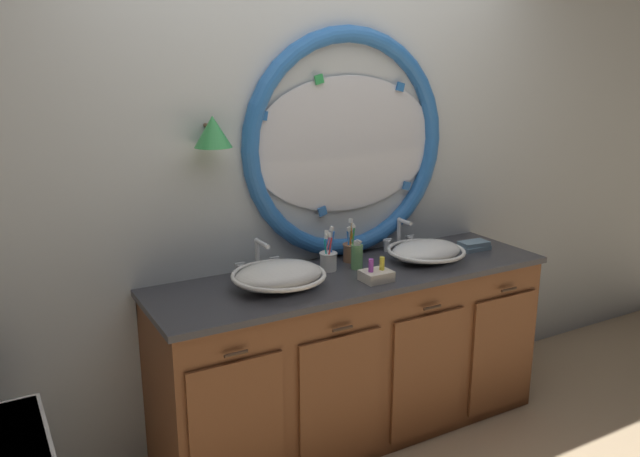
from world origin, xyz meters
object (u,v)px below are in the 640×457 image
toothbrush_holder_right (352,251)px  toiletry_basket (376,275)px  sink_basin_left (279,275)px  toothbrush_holder_left (328,259)px  folded_hand_towel (474,246)px  soap_dispenser (357,256)px  sink_basin_right (426,251)px

toothbrush_holder_right → toiletry_basket: (-0.06, -0.31, -0.03)m
sink_basin_left → toothbrush_holder_left: bearing=19.2°
toothbrush_holder_right → folded_hand_towel: toothbrush_holder_right is taller
toothbrush_holder_left → toiletry_basket: bearing=-64.4°
sink_basin_left → toiletry_basket: size_ratio=3.13×
toothbrush_holder_left → soap_dispenser: bearing=-19.4°
toothbrush_holder_left → folded_hand_towel: 0.88m
sink_basin_right → toothbrush_holder_left: size_ratio=1.83×
folded_hand_towel → toiletry_basket: toiletry_basket is taller
toothbrush_holder_left → toiletry_basket: size_ratio=1.59×
sink_basin_left → folded_hand_towel: size_ratio=2.53×
soap_dispenser → toiletry_basket: (-0.02, -0.20, -0.04)m
sink_basin_left → soap_dispenser: bearing=8.1°
toothbrush_holder_left → toiletry_basket: toothbrush_holder_left is taller
sink_basin_right → toothbrush_holder_right: size_ratio=1.80×
sink_basin_left → toothbrush_holder_right: 0.54m
toothbrush_holder_right → sink_basin_right: bearing=-27.9°
sink_basin_right → soap_dispenser: bearing=170.2°
sink_basin_left → sink_basin_right: bearing=-0.0°
sink_basin_right → toiletry_basket: toiletry_basket is taller
sink_basin_right → folded_hand_towel: 0.36m
sink_basin_left → soap_dispenser: soap_dispenser is taller
sink_basin_left → folded_hand_towel: 1.20m
folded_hand_towel → toothbrush_holder_right: bearing=167.6°
sink_basin_left → toiletry_basket: 0.46m
toiletry_basket → soap_dispenser: bearing=84.7°
folded_hand_towel → toiletry_basket: size_ratio=1.24×
sink_basin_right → folded_hand_towel: sink_basin_right is taller
toothbrush_holder_left → folded_hand_towel: size_ratio=1.28×
toothbrush_holder_right → folded_hand_towel: 0.71m
toothbrush_holder_right → folded_hand_towel: bearing=-12.4°
folded_hand_towel → toiletry_basket: (-0.75, -0.16, 0.01)m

